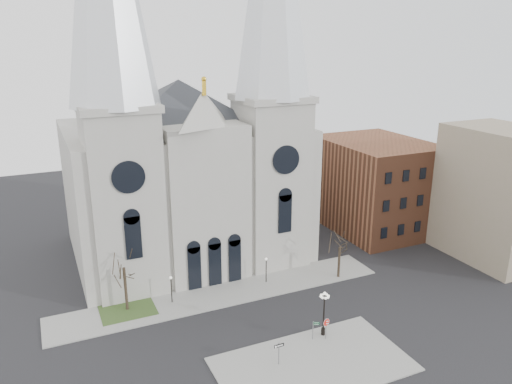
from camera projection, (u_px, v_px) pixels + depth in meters
name	position (u px, v px, depth m)	size (l,w,h in m)	color
ground	(261.00, 344.00, 49.83)	(160.00, 160.00, 0.00)	black
sidewalk_near	(313.00, 364.00, 46.64)	(18.00, 10.00, 0.14)	gray
sidewalk_far	(222.00, 294.00, 59.37)	(40.00, 6.00, 0.14)	gray
grass_patch	(127.00, 310.00, 55.91)	(6.00, 5.00, 0.18)	#2E431D
cathedral	(187.00, 125.00, 64.18)	(33.00, 26.66, 54.00)	#A4A298
bg_building_brick	(375.00, 185.00, 78.66)	(14.00, 18.00, 14.00)	brown
bg_building_tan	(498.00, 194.00, 67.30)	(10.00, 14.00, 18.00)	gray
tree_left	(124.00, 265.00, 54.27)	(3.20, 3.20, 7.50)	#2C2319
tree_right	(340.00, 245.00, 62.22)	(3.20, 3.20, 6.00)	#2C2319
ped_lamp_left	(171.00, 285.00, 56.77)	(0.32, 0.32, 3.26)	black
ped_lamp_right	(266.00, 266.00, 61.49)	(0.32, 0.32, 3.26)	black
stop_sign	(326.00, 324.00, 49.94)	(0.83, 0.20, 2.34)	slate
globe_lamp	(324.00, 308.00, 50.25)	(1.34, 1.34, 4.89)	black
one_way_sign	(279.00, 350.00, 46.10)	(1.00, 0.10, 2.29)	slate
street_name_sign	(314.00, 329.00, 50.00)	(0.62, 0.29, 2.06)	slate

